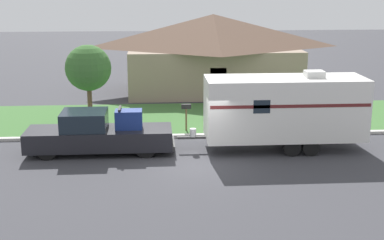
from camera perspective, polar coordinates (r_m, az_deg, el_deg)
ground_plane at (r=22.02m, az=0.79°, el=-4.58°), size 120.00×120.00×0.00m
curb_strip at (r=25.56m, az=0.10°, el=-1.68°), size 80.00×0.30×0.14m
lawn_strip at (r=29.09m, az=-0.41°, el=0.23°), size 80.00×7.00×0.03m
house_across_street at (r=35.81m, az=2.25°, el=7.27°), size 11.93×6.92×5.14m
pickup_truck at (r=23.38m, az=-9.95°, el=-1.50°), size 6.35×1.91×2.00m
travel_trailer at (r=23.66m, az=9.85°, el=1.27°), size 8.14×2.33×3.49m
mailbox at (r=26.36m, az=-0.62°, el=1.02°), size 0.48×0.20×1.36m
tree_in_yard at (r=27.75m, az=-11.01°, el=5.44°), size 2.34×2.34×4.14m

